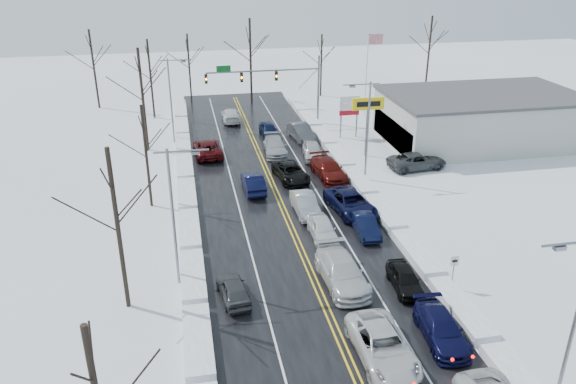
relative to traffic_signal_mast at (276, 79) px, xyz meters
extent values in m
plane|color=white|center=(-3.45, -27.99, -5.48)|extent=(160.00, 160.00, 0.00)
cube|color=black|center=(-3.45, -25.99, -5.47)|extent=(14.00, 84.00, 0.01)
cube|color=white|center=(-11.05, -25.99, -5.48)|extent=(1.52, 72.00, 0.62)
cube|color=white|center=(4.15, -25.99, -5.48)|extent=(1.52, 72.00, 0.62)
cylinder|color=slate|center=(5.05, 0.01, -1.48)|extent=(0.24, 0.24, 8.00)
cylinder|color=slate|center=(-1.45, 0.01, 1.02)|extent=(13.00, 0.18, 0.18)
cylinder|color=slate|center=(3.85, 0.01, -0.08)|extent=(2.33, 0.10, 2.33)
cube|color=#0C591E|center=(-5.95, 0.01, 1.42)|extent=(1.60, 0.08, 0.70)
cube|color=black|center=(0.05, 0.01, 0.37)|extent=(0.32, 0.25, 1.05)
sphere|color=#3F0705|center=(0.05, -0.15, 0.67)|extent=(0.20, 0.20, 0.20)
sphere|color=orange|center=(0.05, -0.15, 0.37)|extent=(0.22, 0.22, 0.22)
sphere|color=black|center=(0.05, -0.15, 0.07)|extent=(0.20, 0.20, 0.20)
cube|color=black|center=(-3.95, 0.01, 0.37)|extent=(0.32, 0.25, 1.05)
sphere|color=#3F0705|center=(-3.95, -0.15, 0.67)|extent=(0.20, 0.20, 0.20)
sphere|color=orange|center=(-3.95, -0.15, 0.37)|extent=(0.22, 0.22, 0.22)
sphere|color=black|center=(-3.95, -0.15, 0.07)|extent=(0.20, 0.20, 0.20)
cube|color=black|center=(-7.95, 0.01, 0.37)|extent=(0.32, 0.25, 1.05)
sphere|color=#3F0705|center=(-7.95, -0.15, 0.67)|extent=(0.20, 0.20, 0.20)
sphere|color=orange|center=(-7.95, -0.15, 0.37)|extent=(0.22, 0.22, 0.22)
sphere|color=black|center=(-7.95, -0.15, 0.07)|extent=(0.20, 0.20, 0.20)
cylinder|color=slate|center=(7.05, -11.99, -2.68)|extent=(0.20, 0.20, 5.60)
cube|color=yellow|center=(7.05, -11.99, -0.08)|extent=(3.20, 0.30, 1.20)
cube|color=black|center=(7.05, -12.16, -0.08)|extent=(2.40, 0.04, 0.50)
cylinder|color=slate|center=(6.15, -5.99, -3.48)|extent=(0.16, 0.16, 4.00)
cylinder|color=slate|center=(7.95, -5.99, -3.48)|extent=(0.16, 0.16, 4.00)
cube|color=white|center=(7.05, -5.99, -1.18)|extent=(2.20, 0.22, 0.70)
cube|color=white|center=(7.05, -5.99, -1.98)|extent=(2.20, 0.22, 0.70)
cube|color=#B40D1C|center=(7.05, -5.99, -2.68)|extent=(2.20, 0.22, 0.50)
cylinder|color=slate|center=(4.75, -35.99, -4.38)|extent=(0.08, 0.08, 2.20)
cube|color=white|center=(4.75, -35.99, -3.48)|extent=(0.55, 0.05, 0.70)
cube|color=black|center=(4.75, -36.03, -3.48)|extent=(0.35, 0.02, 0.15)
cylinder|color=silver|center=(11.55, 2.01, -0.48)|extent=(0.14, 0.14, 10.00)
cube|color=#B0B0AB|center=(20.55, -9.99, -2.98)|extent=(20.00, 12.00, 5.00)
cube|color=#262628|center=(10.60, -9.99, -3.88)|extent=(0.10, 11.00, 2.80)
cube|color=#3F3F42|center=(20.55, -9.99, -0.33)|extent=(20.40, 12.40, 0.30)
cylinder|color=slate|center=(5.05, -45.99, -0.98)|extent=(0.18, 0.18, 9.00)
cube|color=slate|center=(3.45, -45.99, 3.17)|extent=(0.50, 0.25, 0.18)
cylinder|color=slate|center=(5.05, -17.99, -0.98)|extent=(0.18, 0.18, 9.00)
cylinder|color=slate|center=(4.25, -17.99, 3.32)|extent=(3.20, 0.12, 0.12)
cube|color=slate|center=(3.45, -17.99, 3.17)|extent=(0.50, 0.25, 0.18)
cylinder|color=slate|center=(-11.95, -31.99, -0.98)|extent=(0.18, 0.18, 9.00)
cylinder|color=slate|center=(-11.15, -31.99, 3.32)|extent=(3.20, 0.12, 0.12)
cube|color=slate|center=(-10.35, -31.99, 3.17)|extent=(0.50, 0.25, 0.18)
cylinder|color=slate|center=(-11.95, -3.99, -0.98)|extent=(0.18, 0.18, 9.00)
cylinder|color=slate|center=(-11.15, -3.99, 3.32)|extent=(3.20, 0.12, 0.12)
cube|color=slate|center=(-10.35, -3.99, 3.17)|extent=(0.50, 0.25, 0.18)
cylinder|color=#2D231C|center=(-14.95, -33.99, -0.48)|extent=(0.27, 0.27, 10.00)
cylinder|color=#2D231C|center=(-13.95, -19.99, -1.23)|extent=(0.23, 0.23, 8.50)
cylinder|color=#2D231C|center=(-14.65, -5.99, -0.23)|extent=(0.28, 0.28, 10.50)
cylinder|color=#2D231C|center=(-14.25, 6.01, -0.73)|extent=(0.25, 0.25, 9.50)
cylinder|color=#2D231C|center=(-21.45, 12.01, -0.48)|extent=(0.27, 0.27, 10.00)
cylinder|color=#2D231C|center=(-9.45, 13.01, -0.98)|extent=(0.24, 0.24, 9.00)
cylinder|color=#2D231C|center=(-1.45, 11.01, 0.02)|extent=(0.29, 0.29, 11.00)
cylinder|color=#2D231C|center=(8.55, 12.51, -1.23)|extent=(0.23, 0.23, 8.50)
cylinder|color=#2D231C|center=(24.55, 13.01, -0.23)|extent=(0.28, 0.28, 10.50)
imported|color=silver|center=(-1.71, -41.29, -5.48)|extent=(2.73, 5.75, 1.59)
imported|color=silver|center=(-1.82, -34.12, -5.48)|extent=(2.64, 6.02, 1.72)
imported|color=white|center=(-1.51, -28.00, -5.48)|extent=(1.77, 4.31, 1.46)
imported|color=#989B9F|center=(-1.85, -23.77, -5.48)|extent=(1.73, 4.66, 1.52)
imported|color=black|center=(-1.61, -16.76, -5.48)|extent=(3.05, 5.48, 1.45)
imported|color=#A6A9AE|center=(-1.82, -9.63, -5.48)|extent=(2.62, 5.54, 1.56)
imported|color=black|center=(-1.54, -4.00, -5.48)|extent=(1.97, 4.44, 1.48)
imported|color=black|center=(1.92, -40.47, -5.48)|extent=(2.32, 5.03, 1.42)
imported|color=black|center=(1.89, -35.40, -5.48)|extent=(1.90, 4.14, 1.37)
imported|color=black|center=(1.74, -27.96, -5.48)|extent=(1.63, 4.29, 1.40)
imported|color=black|center=(1.73, -24.34, -5.48)|extent=(3.53, 6.25, 1.65)
imported|color=#4E0D0A|center=(1.88, -16.87, -5.48)|extent=(2.74, 5.78, 1.63)
imported|color=#BBBBBE|center=(1.61, -11.76, -5.48)|extent=(2.42, 4.75, 1.55)
imported|color=#434548|center=(1.74, -5.68, -5.48)|extent=(2.49, 5.35, 1.70)
imported|color=black|center=(-5.32, -18.61, -5.48)|extent=(1.77, 4.77, 1.56)
imported|color=#4D0A0C|center=(-8.61, -8.91, -5.48)|extent=(2.90, 5.79, 1.57)
imported|color=silver|center=(-5.10, 2.72, -5.48)|extent=(2.21, 5.20, 1.49)
imported|color=#383B3C|center=(-8.72, -34.49, -5.48)|extent=(2.05, 4.11, 1.35)
imported|color=#3B3E40|center=(10.73, -16.38, -5.48)|extent=(5.90, 3.16, 1.58)
imported|color=#46090B|center=(13.55, -11.14, -5.48)|extent=(3.14, 6.09, 1.69)
imported|color=black|center=(11.74, -6.06, -5.48)|extent=(2.23, 5.06, 1.69)
camera|label=1|loc=(-10.97, -63.09, 14.32)|focal=35.00mm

